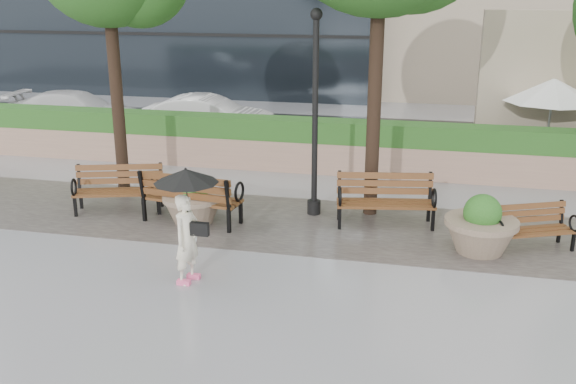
% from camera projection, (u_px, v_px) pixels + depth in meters
% --- Properties ---
extents(ground, '(100.00, 100.00, 0.00)m').
position_uv_depth(ground, '(211.00, 284.00, 10.36)').
color(ground, gray).
rests_on(ground, ground).
extents(cobble_strip, '(28.00, 3.20, 0.01)m').
position_uv_depth(cobble_strip, '(260.00, 221.00, 13.15)').
color(cobble_strip, '#383330').
rests_on(cobble_strip, ground).
extents(hedge_wall, '(24.00, 0.80, 1.35)m').
position_uv_depth(hedge_wall, '(300.00, 145.00, 16.66)').
color(hedge_wall, '#A27D68').
rests_on(hedge_wall, ground).
extents(asphalt_street, '(40.00, 7.00, 0.00)m').
position_uv_depth(asphalt_street, '(326.00, 137.00, 20.58)').
color(asphalt_street, black).
rests_on(asphalt_street, ground).
extents(bench_1, '(1.94, 1.22, 0.98)m').
position_uv_depth(bench_1, '(119.00, 199.00, 13.62)').
color(bench_1, brown).
rests_on(bench_1, ground).
extents(bench_2, '(2.09, 1.05, 1.08)m').
position_uv_depth(bench_2, '(192.00, 208.00, 12.96)').
color(bench_2, brown).
rests_on(bench_2, ground).
extents(bench_3, '(2.02, 1.09, 1.03)m').
position_uv_depth(bench_3, '(385.00, 211.00, 12.81)').
color(bench_3, brown).
rests_on(bench_3, ground).
extents(bench_4, '(1.64, 1.18, 0.83)m').
position_uv_depth(bench_4, '(530.00, 237.00, 11.62)').
color(bench_4, brown).
rests_on(bench_4, ground).
extents(planter_left, '(1.22, 1.22, 1.02)m').
position_uv_depth(planter_left, '(193.00, 204.00, 12.93)').
color(planter_left, '#7F6B56').
rests_on(planter_left, ground).
extents(planter_right, '(1.30, 1.30, 1.09)m').
position_uv_depth(planter_right, '(481.00, 230.00, 11.47)').
color(planter_right, '#7F6B56').
rests_on(planter_right, ground).
extents(lamppost, '(0.28, 0.28, 4.20)m').
position_uv_depth(lamppost, '(315.00, 128.00, 12.99)').
color(lamppost, black).
rests_on(lamppost, ground).
extents(patio_umb_white, '(2.50, 2.50, 2.30)m').
position_uv_depth(patio_umb_white, '(553.00, 91.00, 16.75)').
color(patio_umb_white, black).
rests_on(patio_umb_white, ground).
extents(car_left, '(4.61, 2.28, 1.29)m').
position_uv_depth(car_left, '(77.00, 111.00, 21.38)').
color(car_left, silver).
rests_on(car_left, ground).
extents(car_right, '(4.23, 1.72, 1.37)m').
position_uv_depth(car_right, '(208.00, 118.00, 20.04)').
color(car_right, silver).
rests_on(car_right, ground).
extents(pedestrian, '(1.03, 1.03, 1.88)m').
position_uv_depth(pedestrian, '(187.00, 215.00, 10.12)').
color(pedestrian, '#F0E6C9').
rests_on(pedestrian, ground).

